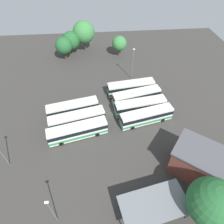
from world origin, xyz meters
name	(u,v)px	position (x,y,z in m)	size (l,w,h in m)	color
ground_plane	(108,112)	(0.00, 0.00, 0.00)	(94.99, 94.99, 0.00)	#383533
bus_row0_slot0	(131,87)	(-6.69, -6.89, 1.88)	(12.57, 4.03, 3.56)	silver
bus_row0_slot1	(136,96)	(-7.49, -3.18, 1.88)	(12.43, 5.05, 3.56)	silver
bus_row0_slot2	(140,106)	(-7.78, 0.39, 1.88)	(12.39, 4.19, 3.56)	silver
bus_row0_slot3	(146,116)	(-8.48, 3.85, 1.88)	(12.39, 5.05, 3.56)	silver
bus_row1_slot1	(73,108)	(8.13, -0.21, 1.88)	(12.13, 4.91, 3.56)	silver
bus_row1_slot2	(77,119)	(7.03, 3.33, 1.88)	(12.57, 5.13, 3.56)	silver
bus_row1_slot3	(78,131)	(6.77, 6.72, 1.88)	(12.72, 5.21, 3.56)	silver
depot_building	(200,162)	(-15.13, 16.76, 2.96)	(11.71, 11.31, 5.88)	brown
maintenance_shelter	(154,204)	(-5.26, 23.10, 3.28)	(11.05, 7.21, 3.46)	slate
lamp_post_far_corner	(52,211)	(9.49, 23.02, 4.22)	(0.56, 0.28, 7.62)	slate
lamp_post_near_entrance	(1,152)	(19.72, 12.39, 4.40)	(0.56, 0.28, 7.98)	slate
lamp_post_by_building	(133,63)	(-8.05, -13.41, 5.11)	(0.56, 0.28, 9.38)	slate
tree_west_edge	(84,32)	(5.51, -31.79, 6.69)	(7.31, 7.31, 10.35)	brown
tree_east_edge	(213,203)	(-12.71, 24.55, 5.81)	(7.19, 7.19, 9.42)	brown
tree_northeast	(64,46)	(11.93, -26.08, 4.97)	(5.31, 5.31, 7.64)	brown
tree_north_edge	(71,40)	(9.91, -29.85, 4.84)	(5.93, 5.93, 7.81)	brown
tree_south_edge	(119,43)	(-5.95, -27.13, 4.43)	(4.77, 4.77, 6.83)	brown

